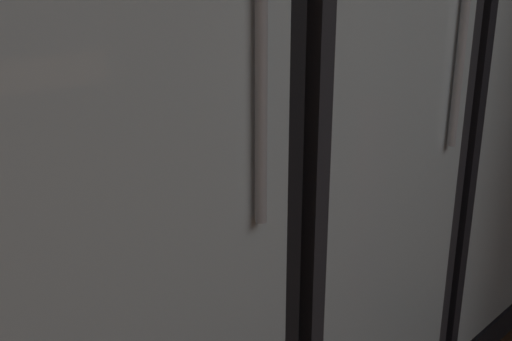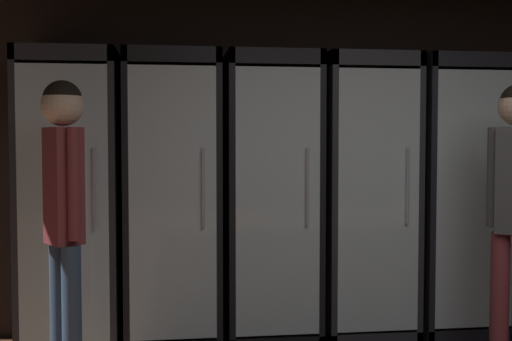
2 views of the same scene
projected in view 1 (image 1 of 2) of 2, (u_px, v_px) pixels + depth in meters
cooler_center at (53, 129)px, 1.06m from camera, size 0.62×0.58×1.95m
cooler_right at (298, 85)px, 1.51m from camera, size 0.62×0.58×1.95m
cooler_far_right at (431, 58)px, 1.96m from camera, size 0.62×0.58×1.95m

